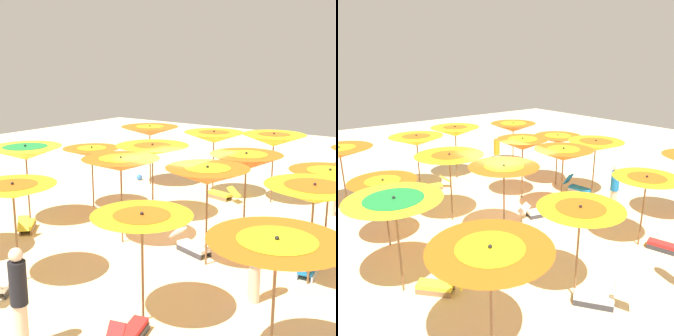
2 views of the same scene
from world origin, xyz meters
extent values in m
cube|color=beige|center=(0.00, 0.00, -0.02)|extent=(41.40, 41.40, 0.04)
cylinder|color=brown|center=(4.22, -4.22, 1.09)|extent=(0.05, 0.05, 2.17)
cone|color=orange|center=(4.22, -4.22, 2.17)|extent=(2.28, 2.28, 0.37)
cone|color=yellow|center=(4.22, -4.22, 2.28)|extent=(1.10, 1.10, 0.18)
sphere|color=black|center=(4.22, -4.22, 2.39)|extent=(0.07, 0.07, 0.07)
cylinder|color=brown|center=(3.92, -0.67, 0.95)|extent=(0.05, 0.05, 1.90)
cone|color=orange|center=(3.92, -0.67, 1.90)|extent=(1.92, 1.92, 0.30)
cone|color=yellow|center=(3.92, -0.67, 1.98)|extent=(0.98, 0.98, 0.15)
sphere|color=black|center=(3.92, -0.67, 2.09)|extent=(0.07, 0.07, 0.07)
cylinder|color=brown|center=(4.41, 1.60, 1.09)|extent=(0.05, 0.05, 2.18)
cone|color=yellow|center=(4.41, 1.60, 2.18)|extent=(2.17, 2.17, 0.41)
cone|color=#1E8C38|center=(4.41, 1.60, 2.27)|extent=(1.33, 1.33, 0.25)
sphere|color=black|center=(4.41, 1.60, 2.42)|extent=(0.07, 0.07, 0.07)
cylinder|color=brown|center=(3.99, 4.67, 1.14)|extent=(0.05, 0.05, 2.27)
cone|color=orange|center=(3.99, 4.67, 2.27)|extent=(2.08, 2.08, 0.35)
cone|color=yellow|center=(3.99, 4.67, 2.36)|extent=(1.13, 1.13, 0.19)
sphere|color=black|center=(3.99, 4.67, 2.48)|extent=(0.07, 0.07, 0.07)
cylinder|color=brown|center=(1.30, -4.26, 1.09)|extent=(0.05, 0.05, 2.19)
cone|color=yellow|center=(1.30, -4.26, 2.19)|extent=(2.18, 2.18, 0.40)
cone|color=orange|center=(1.30, -4.26, 2.29)|extent=(1.16, 1.16, 0.21)
sphere|color=black|center=(1.30, -4.26, 2.42)|extent=(0.07, 0.07, 0.07)
cylinder|color=brown|center=(1.59, -1.00, 1.10)|extent=(0.05, 0.05, 2.19)
cone|color=yellow|center=(1.59, -1.00, 2.19)|extent=(2.28, 2.28, 0.31)
cone|color=orange|center=(1.59, -1.00, 2.27)|extent=(1.19, 1.19, 0.16)
sphere|color=black|center=(1.59, -1.00, 2.38)|extent=(0.07, 0.07, 0.07)
cylinder|color=brown|center=(0.99, 1.15, 1.10)|extent=(0.05, 0.05, 2.20)
cone|color=orange|center=(0.99, 1.15, 2.20)|extent=(2.09, 2.09, 0.35)
cone|color=yellow|center=(0.99, 1.15, 2.28)|extent=(1.16, 1.16, 0.19)
sphere|color=black|center=(0.99, 1.15, 2.40)|extent=(0.07, 0.07, 0.07)
cylinder|color=brown|center=(1.33, 4.29, 1.06)|extent=(0.05, 0.05, 2.11)
cone|color=yellow|center=(1.33, 4.29, 2.11)|extent=(1.91, 1.91, 0.31)
cone|color=orange|center=(1.33, 4.29, 2.19)|extent=(1.10, 1.10, 0.18)
sphere|color=black|center=(1.33, 4.29, 2.30)|extent=(0.07, 0.07, 0.07)
cylinder|color=brown|center=(-0.79, -4.77, 1.11)|extent=(0.05, 0.05, 2.22)
cone|color=yellow|center=(-0.79, -4.77, 2.22)|extent=(2.20, 2.20, 0.42)
cone|color=orange|center=(-0.79, -4.77, 2.33)|extent=(1.12, 1.12, 0.22)
sphere|color=black|center=(-0.79, -4.77, 2.47)|extent=(0.07, 0.07, 0.07)
cylinder|color=brown|center=(-1.62, -1.03, 1.11)|extent=(0.05, 0.05, 2.21)
cone|color=orange|center=(-1.62, -1.03, 2.21)|extent=(1.99, 1.99, 0.44)
cone|color=yellow|center=(-1.62, -1.03, 2.32)|extent=(1.13, 1.13, 0.25)
sphere|color=black|center=(-1.62, -1.03, 2.46)|extent=(0.07, 0.07, 0.07)
cylinder|color=brown|center=(-1.65, 1.05, 1.12)|extent=(0.05, 0.05, 2.24)
cone|color=orange|center=(-1.65, 1.05, 2.24)|extent=(2.01, 2.01, 0.41)
cone|color=yellow|center=(-1.65, 1.05, 2.34)|extent=(1.09, 1.09, 0.22)
sphere|color=black|center=(-1.65, 1.05, 2.48)|extent=(0.07, 0.07, 0.07)
cylinder|color=brown|center=(-1.99, 3.92, 0.99)|extent=(0.05, 0.05, 1.98)
cone|color=yellow|center=(-1.99, 3.92, 1.98)|extent=(1.90, 1.90, 0.32)
cone|color=orange|center=(-1.99, 3.92, 2.06)|extent=(1.08, 1.08, 0.18)
sphere|color=black|center=(-1.99, 3.92, 2.17)|extent=(0.07, 0.07, 0.07)
cylinder|color=brown|center=(-4.01, -4.53, 1.04)|extent=(0.05, 0.05, 2.08)
cone|color=orange|center=(-4.01, -4.53, 2.08)|extent=(2.28, 2.28, 0.44)
cone|color=yellow|center=(-4.01, -4.53, 2.18)|extent=(1.30, 1.30, 0.25)
sphere|color=black|center=(-4.01, -4.53, 2.33)|extent=(0.07, 0.07, 0.07)
cylinder|color=brown|center=(-3.81, -1.26, 1.04)|extent=(0.05, 0.05, 2.08)
cone|color=orange|center=(-3.81, -1.26, 2.08)|extent=(2.02, 2.02, 0.32)
cone|color=yellow|center=(-3.81, -1.26, 2.16)|extent=(1.11, 1.11, 0.17)
sphere|color=black|center=(-3.81, -1.26, 2.27)|extent=(0.07, 0.07, 0.07)
cylinder|color=brown|center=(-4.04, 0.56, 1.05)|extent=(0.05, 0.05, 2.09)
cone|color=yellow|center=(-4.04, 0.56, 2.09)|extent=(2.17, 2.17, 0.39)
cone|color=orange|center=(-4.04, 0.56, 2.18)|extent=(1.32, 1.32, 0.24)
sphere|color=black|center=(-4.04, 0.56, 2.32)|extent=(0.07, 0.07, 0.07)
cube|color=olive|center=(0.92, -3.90, 0.07)|extent=(0.90, 0.21, 0.14)
cube|color=olive|center=(0.86, -4.20, 0.07)|extent=(0.90, 0.21, 0.14)
cube|color=yellow|center=(0.89, -4.05, 0.19)|extent=(0.95, 0.47, 0.10)
cube|color=yellow|center=(0.24, -3.93, 0.39)|extent=(0.49, 0.38, 0.34)
cube|color=#333338|center=(-2.12, 4.64, 0.07)|extent=(0.30, 0.93, 0.14)
cube|color=#333338|center=(-2.40, 4.56, 0.07)|extent=(0.30, 0.93, 0.14)
cube|color=red|center=(-2.26, 4.60, 0.19)|extent=(0.55, 1.00, 0.10)
cube|color=#333338|center=(-1.07, 0.48, 0.07)|extent=(0.92, 0.28, 0.14)
cube|color=#333338|center=(-0.99, 0.81, 0.07)|extent=(0.92, 0.28, 0.14)
cube|color=white|center=(-1.03, 0.64, 0.19)|extent=(1.00, 0.57, 0.10)
cube|color=white|center=(-0.41, 0.48, 0.39)|extent=(0.45, 0.43, 0.34)
cube|color=#333338|center=(1.33, 4.83, 0.07)|extent=(0.55, 0.73, 0.14)
cube|color=#333338|center=(1.10, 4.66, 0.07)|extent=(0.55, 0.73, 0.14)
cube|color=white|center=(1.22, 4.75, 0.19)|extent=(0.75, 0.88, 0.10)
cube|color=white|center=(0.84, 5.27, 0.41)|extent=(0.49, 0.53, 0.38)
cube|color=silver|center=(-4.05, 0.05, 0.07)|extent=(0.15, 0.93, 0.14)
cube|color=silver|center=(-3.72, 0.09, 0.07)|extent=(0.15, 0.93, 0.14)
cube|color=#1972B7|center=(-3.88, 0.07, 0.19)|extent=(0.45, 0.96, 0.10)
cube|color=#1972B7|center=(-3.81, -0.53, 0.46)|extent=(0.37, 0.35, 0.47)
cube|color=olive|center=(3.95, 2.24, 0.07)|extent=(0.62, 0.67, 0.14)
cube|color=olive|center=(3.72, 2.03, 0.07)|extent=(0.62, 0.67, 0.14)
cube|color=yellow|center=(3.84, 2.14, 0.19)|extent=(0.82, 0.86, 0.10)
cube|color=yellow|center=(3.45, 2.56, 0.43)|extent=(0.44, 0.44, 0.40)
cylinder|color=beige|center=(-3.40, 2.01, 0.41)|extent=(0.24, 0.24, 0.83)
cylinder|color=#1972BF|center=(-3.40, 2.01, 1.19)|extent=(0.30, 0.30, 0.72)
sphere|color=beige|center=(-3.40, 2.01, 1.66)|extent=(0.22, 0.22, 0.22)
cylinder|color=beige|center=(-2.99, -4.58, 0.42)|extent=(0.24, 0.24, 0.83)
cylinder|color=orange|center=(-2.99, -4.58, 1.20)|extent=(0.30, 0.30, 0.73)
sphere|color=beige|center=(-2.99, -4.58, 1.67)|extent=(0.23, 0.23, 0.23)
camera|label=1|loc=(-7.14, 10.18, 4.90)|focal=49.62mm
camera|label=2|loc=(6.69, 8.51, 5.27)|focal=35.95mm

